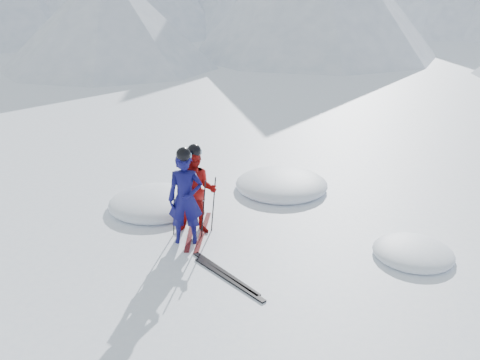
# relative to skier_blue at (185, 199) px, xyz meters

# --- Properties ---
(ground) EXTENTS (160.00, 160.00, 0.00)m
(ground) POSITION_rel_skier_blue_xyz_m (2.51, 0.10, -0.87)
(ground) COLOR white
(ground) RESTS_ON ground
(skier_blue) EXTENTS (0.73, 0.58, 1.74)m
(skier_blue) POSITION_rel_skier_blue_xyz_m (0.00, 0.00, 0.00)
(skier_blue) COLOR #0E0D53
(skier_blue) RESTS_ON ground
(skier_red) EXTENTS (0.94, 0.80, 1.68)m
(skier_red) POSITION_rel_skier_blue_xyz_m (0.04, 0.41, -0.03)
(skier_red) COLOR #A9100D
(skier_red) RESTS_ON ground
(pole_blue_left) EXTENTS (0.12, 0.08, 1.16)m
(pole_blue_left) POSITION_rel_skier_blue_xyz_m (-0.30, 0.15, -0.29)
(pole_blue_left) COLOR black
(pole_blue_left) RESTS_ON ground
(pole_blue_right) EXTENTS (0.12, 0.07, 1.16)m
(pole_blue_right) POSITION_rel_skier_blue_xyz_m (0.25, 0.25, -0.29)
(pole_blue_right) COLOR black
(pole_blue_right) RESTS_ON ground
(pole_red_left) EXTENTS (0.11, 0.09, 1.12)m
(pole_red_left) POSITION_rel_skier_blue_xyz_m (-0.26, 0.66, -0.31)
(pole_red_left) COLOR black
(pole_red_left) RESTS_ON ground
(pole_red_right) EXTENTS (0.11, 0.08, 1.12)m
(pole_red_right) POSITION_rel_skier_blue_xyz_m (0.34, 0.56, -0.31)
(pole_red_right) COLOR black
(pole_red_right) RESTS_ON ground
(ski_worn_left) EXTENTS (0.53, 1.66, 0.03)m
(ski_worn_left) POSITION_rel_skier_blue_xyz_m (-0.08, 0.41, -0.85)
(ski_worn_left) COLOR black
(ski_worn_left) RESTS_ON ground
(ski_worn_right) EXTENTS (0.42, 1.69, 0.03)m
(ski_worn_right) POSITION_rel_skier_blue_xyz_m (0.16, 0.41, -0.85)
(ski_worn_right) COLOR black
(ski_worn_right) RESTS_ON ground
(ski_loose_a) EXTENTS (1.45, 1.05, 0.03)m
(ski_loose_a) POSITION_rel_skier_blue_xyz_m (1.03, -0.90, -0.85)
(ski_loose_a) COLOR black
(ski_loose_a) RESTS_ON ground
(ski_loose_b) EXTENTS (1.48, 1.00, 0.03)m
(ski_loose_b) POSITION_rel_skier_blue_xyz_m (1.13, -1.05, -0.85)
(ski_loose_b) COLOR black
(ski_loose_b) RESTS_ON ground
(snow_lumps) EXTENTS (9.02, 5.49, 0.47)m
(snow_lumps) POSITION_rel_skier_blue_xyz_m (1.19, 1.74, -0.87)
(snow_lumps) COLOR white
(snow_lumps) RESTS_ON ground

